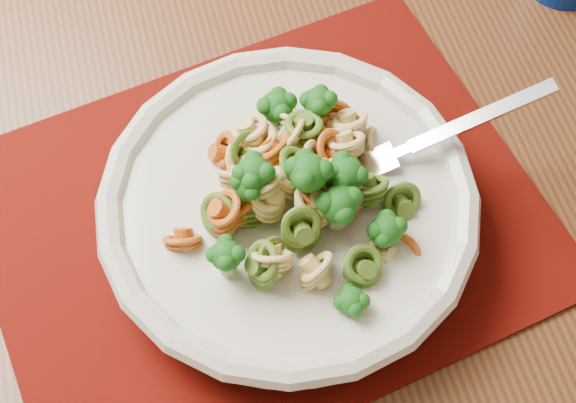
{
  "coord_description": "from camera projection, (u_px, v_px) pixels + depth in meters",
  "views": [
    {
      "loc": [
        0.84,
        -1.07,
        1.31
      ],
      "look_at": [
        0.85,
        -0.79,
        0.81
      ],
      "focal_mm": 50.0,
      "sensor_mm": 36.0,
      "label": 1
    }
  ],
  "objects": [
    {
      "name": "pasta_broccoli_heap",
      "position": [
        288.0,
        197.0,
        0.57
      ],
      "size": [
        0.23,
        0.23,
        0.06
      ],
      "primitive_type": null,
      "color": "tan",
      "rests_on": "pasta_bowl"
    },
    {
      "name": "pasta_bowl",
      "position": [
        288.0,
        207.0,
        0.58
      ],
      "size": [
        0.28,
        0.28,
        0.05
      ],
      "color": "beige",
      "rests_on": "placemat"
    },
    {
      "name": "dining_table",
      "position": [
        182.0,
        199.0,
        0.74
      ],
      "size": [
        1.62,
        1.25,
        0.77
      ],
      "rotation": [
        0.0,
        0.0,
        0.26
      ],
      "color": "#563318",
      "rests_on": "ground"
    },
    {
      "name": "placemat",
      "position": [
        263.0,
        219.0,
        0.61
      ],
      "size": [
        0.51,
        0.46,
        0.0
      ],
      "primitive_type": "cube",
      "rotation": [
        0.0,
        0.0,
        0.43
      ],
      "color": "#4E0B03",
      "rests_on": "dining_table"
    },
    {
      "name": "fork",
      "position": [
        379.0,
        161.0,
        0.58
      ],
      "size": [
        0.18,
        0.07,
        0.08
      ],
      "primitive_type": null,
      "rotation": [
        0.0,
        -0.35,
        0.27
      ],
      "color": "silver",
      "rests_on": "pasta_bowl"
    }
  ]
}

